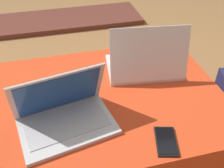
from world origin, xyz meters
The scene contains 6 objects.
ground_plane centered at (0.00, 0.00, 0.00)m, with size 14.00×14.00×0.00m, color #9E7042.
ottoman centered at (0.00, 0.00, 0.20)m, with size 1.01×0.77×0.39m.
laptop_near centered at (-0.20, -0.12, 0.44)m, with size 0.39×0.29×0.23m.
laptop_far centered at (0.21, 0.13, 0.44)m, with size 0.38×0.30×0.26m.
cell_phone centered at (0.14, -0.30, 0.39)m, with size 0.11×0.15×0.01m.
fireplace_hearth centered at (0.00, 1.65, 0.02)m, with size 1.40×0.50×0.04m.
Camera 1 is at (-0.20, -0.85, 1.14)m, focal length 42.00 mm.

